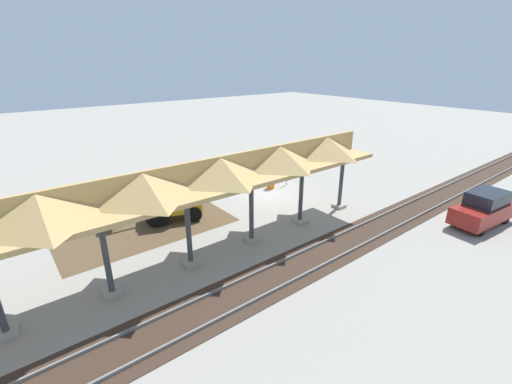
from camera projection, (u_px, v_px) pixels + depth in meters
The scene contains 9 objects.
ground_plane at pixel (271, 194), 24.35m from camera, with size 120.00×120.00×0.00m, color gray.
dirt_work_zone at pixel (140, 222), 20.20m from camera, with size 9.56×7.00×0.01m, color brown.
platform_canopy at pixel (184, 180), 14.51m from camera, with size 22.65×3.20×4.90m.
rail_tracks at pixel (363, 234), 18.66m from camera, with size 60.00×2.58×0.15m.
stop_sign at pixel (287, 166), 25.62m from camera, with size 0.73×0.29×2.13m.
backhoe at pixel (171, 200), 20.04m from camera, with size 5.07×2.88×2.82m.
dirt_mound at pixel (104, 224), 19.87m from camera, with size 5.32×5.32×1.95m, color brown.
distant_parked_car at pixel (483, 209), 19.55m from camera, with size 4.36×2.17×1.98m.
traffic_barrel at pixel (271, 182), 25.33m from camera, with size 0.56×0.56×0.90m, color orange.
Camera 1 is at (14.85, 17.16, 8.91)m, focal length 24.00 mm.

